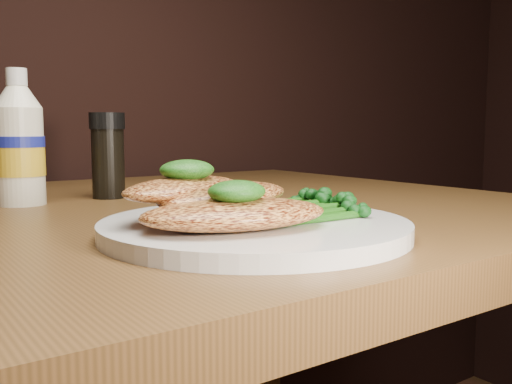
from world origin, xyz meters
TOP-DOWN VIEW (x-y plane):
  - plate at (0.10, 0.82)m, footprint 0.27×0.27m
  - chicken_front at (0.06, 0.79)m, footprint 0.17×0.11m
  - chicken_mid at (0.09, 0.84)m, footprint 0.17×0.12m
  - chicken_back at (0.05, 0.86)m, footprint 0.15×0.12m
  - pesto_front at (0.06, 0.79)m, footprint 0.06×0.06m
  - pesto_back at (0.06, 0.85)m, footprint 0.05×0.05m
  - broccolini_bundle at (0.14, 0.82)m, footprint 0.16×0.14m
  - mayo_bottle at (-0.01, 1.15)m, footprint 0.07×0.07m
  - pepper_grinder at (0.10, 1.16)m, footprint 0.05×0.05m

SIDE VIEW (x-z plane):
  - plate at x=0.10m, z-range 0.75..0.76m
  - broccolini_bundle at x=0.14m, z-range 0.76..0.79m
  - chicken_front at x=0.06m, z-range 0.76..0.79m
  - chicken_mid at x=0.09m, z-range 0.77..0.80m
  - chicken_back at x=0.05m, z-range 0.78..0.80m
  - pesto_front at x=0.06m, z-range 0.79..0.80m
  - pepper_grinder at x=0.10m, z-range 0.75..0.86m
  - pesto_back at x=0.06m, z-range 0.80..0.82m
  - mayo_bottle at x=-0.01m, z-range 0.75..0.92m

